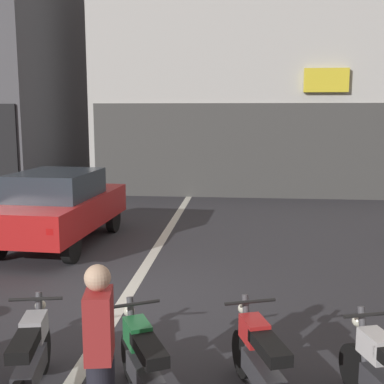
% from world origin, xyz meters
% --- Properties ---
extents(ground_plane, '(120.00, 120.00, 0.00)m').
position_xyz_m(ground_plane, '(0.00, 0.00, 0.00)').
color(ground_plane, '#333338').
extents(lane_centre_line, '(0.20, 18.00, 0.01)m').
position_xyz_m(lane_centre_line, '(0.00, 6.00, 0.00)').
color(lane_centre_line, silver).
rests_on(lane_centre_line, ground).
extents(car_red_crossing_near, '(2.00, 4.20, 1.64)m').
position_xyz_m(car_red_crossing_near, '(-2.16, 3.06, 0.89)').
color(car_red_crossing_near, black).
rests_on(car_red_crossing_near, ground).
extents(motorcycle_silver_row_left_mid, '(0.55, 1.65, 0.98)m').
position_xyz_m(motorcycle_silver_row_left_mid, '(-0.29, -2.78, 0.46)').
color(motorcycle_silver_row_left_mid, black).
rests_on(motorcycle_silver_row_left_mid, ground).
extents(motorcycle_green_row_centre, '(0.82, 1.52, 0.98)m').
position_xyz_m(motorcycle_green_row_centre, '(0.85, -2.79, 0.46)').
color(motorcycle_green_row_centre, black).
rests_on(motorcycle_green_row_centre, ground).
extents(motorcycle_red_row_right_mid, '(0.68, 1.60, 0.98)m').
position_xyz_m(motorcycle_red_row_right_mid, '(2.00, -2.62, 0.46)').
color(motorcycle_red_row_right_mid, black).
rests_on(motorcycle_red_row_right_mid, ground).
extents(person_by_motorcycles, '(0.28, 0.39, 1.67)m').
position_xyz_m(person_by_motorcycles, '(0.62, -3.45, 0.86)').
color(person_by_motorcycles, '#23232D').
rests_on(person_by_motorcycles, ground).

